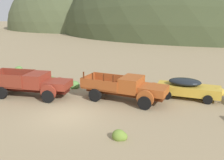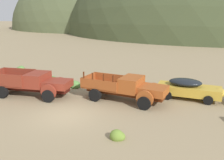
# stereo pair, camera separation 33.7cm
# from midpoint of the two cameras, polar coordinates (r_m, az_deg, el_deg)

# --- Properties ---
(ground_plane) EXTENTS (300.00, 300.00, 0.00)m
(ground_plane) POSITION_cam_midpoint_polar(r_m,az_deg,el_deg) (16.42, -9.86, -8.07)
(ground_plane) COLOR #998460
(hill_far_right) EXTENTS (73.62, 51.40, 50.11)m
(hill_far_right) POSITION_cam_midpoint_polar(r_m,az_deg,el_deg) (101.76, -2.43, 11.62)
(hill_far_right) COLOR #56603D
(hill_far_right) RESTS_ON ground
(hill_distant) EXTENTS (91.11, 74.20, 55.85)m
(hill_distant) POSITION_cam_midpoint_polar(r_m,az_deg,el_deg) (87.85, 20.82, 10.08)
(hill_distant) COLOR #424C2D
(hill_distant) RESTS_ON ground
(truck_rust_red) EXTENTS (6.47, 2.65, 1.91)m
(truck_rust_red) POSITION_cam_midpoint_polar(r_m,az_deg,el_deg) (20.40, -16.50, -0.79)
(truck_rust_red) COLOR #42140D
(truck_rust_red) RESTS_ON ground
(truck_oxide_orange) EXTENTS (6.59, 3.34, 2.16)m
(truck_oxide_orange) POSITION_cam_midpoint_polar(r_m,az_deg,el_deg) (18.40, 4.66, -1.97)
(truck_oxide_orange) COLOR #51220D
(truck_oxide_orange) RESTS_ON ground
(car_faded_yellow) EXTENTS (5.13, 2.29, 1.57)m
(car_faded_yellow) POSITION_cam_midpoint_polar(r_m,az_deg,el_deg) (19.93, 18.03, -1.90)
(car_faded_yellow) COLOR gold
(car_faded_yellow) RESTS_ON ground
(bush_near_barrel) EXTENTS (0.82, 0.66, 0.67)m
(bush_near_barrel) POSITION_cam_midpoint_polar(r_m,az_deg,el_deg) (13.37, 2.03, -12.71)
(bush_near_barrel) COLOR olive
(bush_near_barrel) RESTS_ON ground
(bush_lone_scrub) EXTENTS (0.94, 1.03, 0.80)m
(bush_lone_scrub) POSITION_cam_midpoint_polar(r_m,az_deg,el_deg) (22.27, -8.05, -1.14)
(bush_lone_scrub) COLOR #5B8E42
(bush_lone_scrub) RESTS_ON ground
(bush_between_trucks) EXTENTS (1.11, 1.00, 0.97)m
(bush_between_trucks) POSITION_cam_midpoint_polar(r_m,az_deg,el_deg) (23.60, -12.94, -0.36)
(bush_between_trucks) COLOR #4C8438
(bush_between_trucks) RESTS_ON ground
(bush_back_edge) EXTENTS (0.95, 1.06, 0.78)m
(bush_back_edge) POSITION_cam_midpoint_polar(r_m,az_deg,el_deg) (29.81, -19.88, 2.27)
(bush_back_edge) COLOR #5B8E42
(bush_back_edge) RESTS_ON ground
(bush_front_left) EXTENTS (1.25, 1.18, 1.02)m
(bush_front_left) POSITION_cam_midpoint_polar(r_m,az_deg,el_deg) (27.66, -20.18, 1.39)
(bush_front_left) COLOR #3D702D
(bush_front_left) RESTS_ON ground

